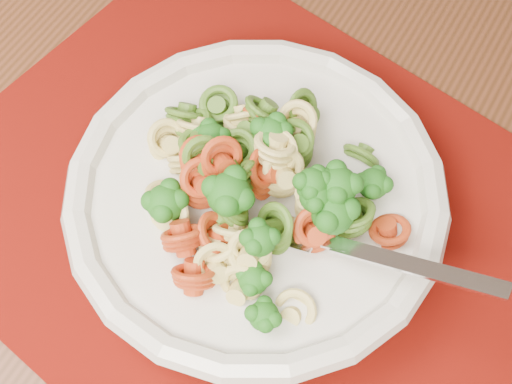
# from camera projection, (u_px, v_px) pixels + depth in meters

# --- Properties ---
(dining_table) EXTENTS (1.61, 1.33, 0.71)m
(dining_table) POSITION_uv_depth(u_px,v_px,m) (349.00, 143.00, 0.66)
(dining_table) COLOR #512917
(dining_table) RESTS_ON ground
(placemat) EXTENTS (0.58, 0.54, 0.00)m
(placemat) POSITION_uv_depth(u_px,v_px,m) (260.00, 219.00, 0.52)
(placemat) COLOR #590A03
(placemat) RESTS_ON dining_table
(pasta_bowl) EXTENTS (0.26, 0.26, 0.05)m
(pasta_bowl) POSITION_uv_depth(u_px,v_px,m) (256.00, 199.00, 0.49)
(pasta_bowl) COLOR beige
(pasta_bowl) RESTS_ON placemat
(pasta_broccoli_heap) EXTENTS (0.22, 0.22, 0.06)m
(pasta_broccoli_heap) POSITION_uv_depth(u_px,v_px,m) (256.00, 188.00, 0.48)
(pasta_broccoli_heap) COLOR tan
(pasta_broccoli_heap) RESTS_ON pasta_bowl
(fork) EXTENTS (0.18, 0.08, 0.08)m
(fork) POSITION_uv_depth(u_px,v_px,m) (299.00, 235.00, 0.46)
(fork) COLOR silver
(fork) RESTS_ON pasta_bowl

